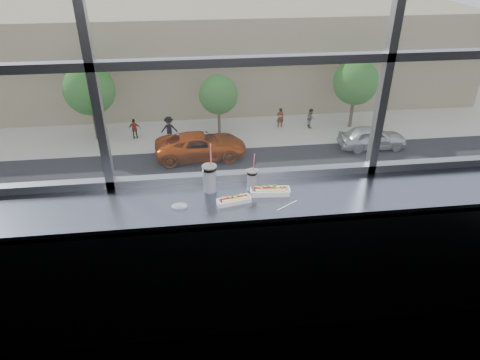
{
  "coord_description": "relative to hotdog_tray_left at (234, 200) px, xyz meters",
  "views": [
    {
      "loc": [
        -0.38,
        -1.32,
        2.74
      ],
      "look_at": [
        -0.07,
        1.23,
        1.25
      ],
      "focal_mm": 32.0,
      "sensor_mm": 36.0,
      "label": 1
    }
  ],
  "objects": [
    {
      "name": "soda_cup_left",
      "position": [
        -0.16,
        0.19,
        0.09
      ],
      "size": [
        0.11,
        0.11,
        0.39
      ],
      "color": "white",
      "rests_on": "counter"
    },
    {
      "name": "window_mullions",
      "position": [
        0.12,
        0.33,
        1.18
      ],
      "size": [
        6.0,
        0.08,
        2.4
      ],
      "primitive_type": null,
      "color": "gray",
      "rests_on": "ground"
    },
    {
      "name": "car_far_c",
      "position": [
        12.63,
        24.33,
        -10.97
      ],
      "size": [
        2.78,
        6.58,
        2.19
      ],
      "primitive_type": "imported",
      "rotation": [
        0.0,
        0.0,
        1.56
      ],
      "color": "silver",
      "rests_on": "street_asphalt"
    },
    {
      "name": "far_building",
      "position": [
        0.12,
        38.33,
        -8.12
      ],
      "size": [
        50.0,
        14.0,
        8.0
      ],
      "primitive_type": "cube",
      "color": "gray",
      "rests_on": "plaza_ground"
    },
    {
      "name": "wrapper",
      "position": [
        -0.38,
        -0.01,
        -0.01
      ],
      "size": [
        0.11,
        0.08,
        0.03
      ],
      "primitive_type": "ellipsoid",
      "color": "silver",
      "rests_on": "counter"
    },
    {
      "name": "car_near_c",
      "position": [
        0.24,
        16.33,
        -11.0
      ],
      "size": [
        3.28,
        6.63,
        2.13
      ],
      "primitive_type": "imported",
      "rotation": [
        0.0,
        0.0,
        1.67
      ],
      "color": "brown",
      "rests_on": "street_asphalt"
    },
    {
      "name": "plaza_ground",
      "position": [
        0.12,
        43.83,
        -12.12
      ],
      "size": [
        120.0,
        120.0,
        0.0
      ],
      "primitive_type": "plane",
      "color": "#B6AF9E",
      "rests_on": "ground"
    },
    {
      "name": "pedestrian_c",
      "position": [
        6.81,
        28.91,
        -11.11
      ],
      "size": [
        0.86,
        0.65,
        1.94
      ],
      "primitive_type": "imported",
      "rotation": [
        0.0,
        0.0,
        3.14
      ],
      "color": "#66605B",
      "rests_on": "far_sidewalk"
    },
    {
      "name": "hotdog_tray_left",
      "position": [
        0.0,
        0.0,
        0.0
      ],
      "size": [
        0.25,
        0.12,
        0.06
      ],
      "rotation": [
        0.0,
        0.0,
        0.19
      ],
      "color": "white",
      "rests_on": "counter"
    },
    {
      "name": "tree_right",
      "position": [
        12.47,
        28.33,
        -8.41
      ],
      "size": [
        3.5,
        3.5,
        5.47
      ],
      "color": "#47382B",
      "rests_on": "far_sidewalk"
    },
    {
      "name": "car_far_b",
      "position": [
        0.29,
        24.33,
        -10.91
      ],
      "size": [
        3.24,
        7.09,
        2.32
      ],
      "primitive_type": "imported",
      "rotation": [
        0.0,
        0.0,
        1.62
      ],
      "color": "#AE3301",
      "rests_on": "street_asphalt"
    },
    {
      "name": "hotdog_tray_right",
      "position": [
        0.27,
        0.08,
        0.0
      ],
      "size": [
        0.29,
        0.11,
        0.07
      ],
      "rotation": [
        0.0,
        0.0,
        -0.07
      ],
      "color": "white",
      "rests_on": "counter"
    },
    {
      "name": "tree_left",
      "position": [
        -7.4,
        28.33,
        -8.23
      ],
      "size": [
        3.68,
        3.68,
        5.75
      ],
      "color": "#47382B",
      "rests_on": "far_sidewalk"
    },
    {
      "name": "loose_straw",
      "position": [
        0.36,
        -0.08,
        -0.02
      ],
      "size": [
        0.16,
        0.11,
        0.01
      ],
      "primitive_type": "cylinder",
      "rotation": [
        0.0,
        1.57,
        0.57
      ],
      "color": "white",
      "rests_on": "counter"
    },
    {
      "name": "car_near_e",
      "position": [
        15.68,
        16.33,
        -11.15
      ],
      "size": [
        2.51,
        5.58,
        1.83
      ],
      "primitive_type": "imported",
      "rotation": [
        0.0,
        0.0,
        1.61
      ],
      "color": "#44649A",
      "rests_on": "street_asphalt"
    },
    {
      "name": "street_asphalt",
      "position": [
        0.12,
        20.33,
        -12.09
      ],
      "size": [
        80.0,
        10.0,
        0.06
      ],
      "primitive_type": "cube",
      "color": "black",
      "rests_on": "plaza_ground"
    },
    {
      "name": "car_near_b",
      "position": [
        -6.68,
        16.33,
        -11.04
      ],
      "size": [
        2.67,
        6.17,
        2.04
      ],
      "primitive_type": "imported",
      "rotation": [
        0.0,
        0.0,
        1.59
      ],
      "color": "black",
      "rests_on": "street_asphalt"
    },
    {
      "name": "window_glass",
      "position": [
        0.12,
        0.35,
        1.18
      ],
      "size": [
        6.0,
        0.0,
        6.0
      ],
      "primitive_type": "plane",
      "rotation": [
        1.57,
        0.0,
        0.0
      ],
      "color": "silver",
      "rests_on": "ground"
    },
    {
      "name": "tree_center",
      "position": [
        1.87,
        28.33,
        -8.98
      ],
      "size": [
        2.96,
        2.96,
        4.63
      ],
      "color": "#47382B",
      "rests_on": "far_sidewalk"
    },
    {
      "name": "soda_cup_right",
      "position": [
        0.15,
        0.16,
        0.06
      ],
      "size": [
        0.08,
        0.08,
        0.3
      ],
      "color": "white",
      "rests_on": "counter"
    },
    {
      "name": "pedestrian_b",
      "position": [
        -1.94,
        27.34,
        -10.93
      ],
      "size": [
        1.03,
        0.77,
        2.31
      ],
      "primitive_type": "imported",
      "rotation": [
        0.0,
        0.0,
        3.14
      ],
      "color": "#66605B",
      "rests_on": "far_sidewalk"
    },
    {
      "name": "wall_back_lower",
      "position": [
        0.12,
        0.33,
        -0.57
      ],
      "size": [
        6.0,
        0.0,
        6.0
      ],
      "primitive_type": "plane",
      "rotation": [
        1.57,
        0.0,
        0.0
      ],
      "color": "black",
      "rests_on": "ground"
    },
    {
      "name": "car_near_d",
      "position": [
        8.9,
        16.33,
        -11.13
      ],
      "size": [
        2.93,
        5.85,
        1.88
      ],
      "primitive_type": "imported",
      "rotation": [
        0.0,
        0.0,
        1.68
      ],
      "color": "white",
      "rests_on": "street_asphalt"
    },
    {
      "name": "pedestrian_d",
      "position": [
        9.24,
        28.63,
        -11.16
      ],
      "size": [
        0.62,
        0.82,
        1.86
      ],
      "primitive_type": "imported",
      "rotation": [
        0.0,
        0.0,
        1.57
      ],
      "color": "#66605B",
      "rests_on": "far_sidewalk"
    },
    {
      "name": "counter",
      "position": [
        0.12,
        0.05,
        -0.05
      ],
      "size": [
        6.0,
        0.55,
        0.06
      ],
      "primitive_type": "cube",
      "color": "slate",
      "rests_on": "ground"
    },
    {
      "name": "counter_fascia",
      "position": [
        0.12,
        -0.2,
        -0.57
      ],
      "size": [
        6.0,
        0.04,
        1.04
      ],
      "primitive_type": "cube",
      "color": "slate",
      "rests_on": "ground"
    },
    {
      "name": "far_sidewalk",
      "position": [
        0.12,
        28.33,
        -12.1
      ],
      "size": [
        80.0,
        6.0,
        0.04
      ],
      "primitive_type": "cube",
      "color": "#B6AF9E",
      "rests_on": "plaza_ground"
    },
    {
      "name": "pedestrian_a",
      "position": [
        -4.56,
        28.1,
        -11.14
      ],
      "size": [
        0.84,
        0.63,
        1.88
      ],
      "primitive_type": "imported",
      "rotation": [
        0.0,
        0.0,
        3.14
      ],
      "color": "#66605B",
      "rests_on": "far_sidewalk"
    }
  ]
}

